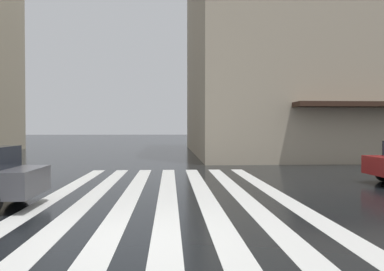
# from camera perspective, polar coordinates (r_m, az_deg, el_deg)

# --- Properties ---
(ground_plane) EXTENTS (220.00, 220.00, 0.00)m
(ground_plane) POSITION_cam_1_polar(r_m,az_deg,el_deg) (6.80, -6.49, -14.51)
(ground_plane) COLOR black
(zebra_crossing) EXTENTS (13.00, 6.50, 0.01)m
(zebra_crossing) POSITION_cam_1_polar(r_m,az_deg,el_deg) (10.70, -3.60, -8.76)
(zebra_crossing) COLOR silver
(zebra_crossing) RESTS_ON ground_plane
(haussmann_block_corner) EXTENTS (21.17, 28.91, 22.36)m
(haussmann_block_corner) POSITION_cam_1_polar(r_m,az_deg,el_deg) (34.47, 26.03, 16.28)
(haussmann_block_corner) COLOR tan
(haussmann_block_corner) RESTS_ON ground_plane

